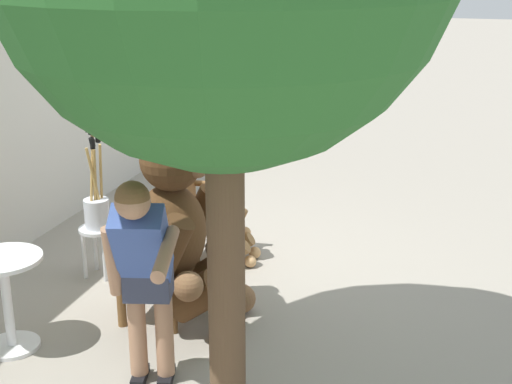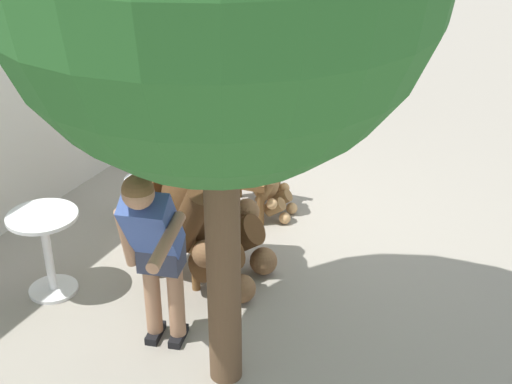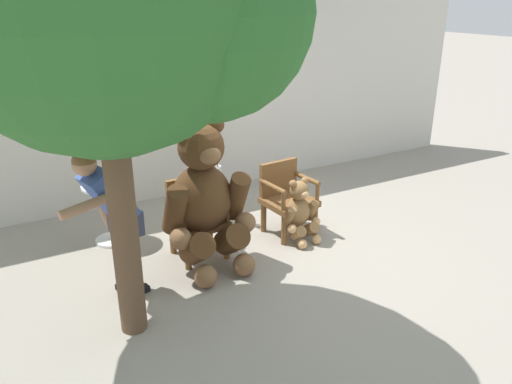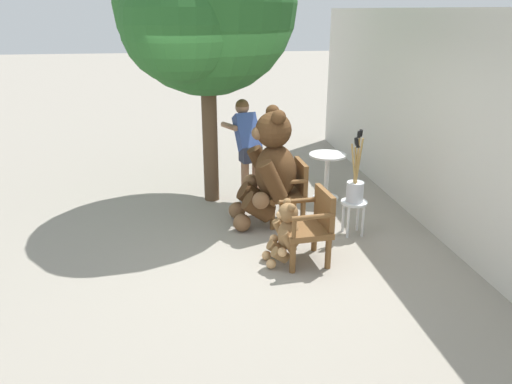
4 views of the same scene
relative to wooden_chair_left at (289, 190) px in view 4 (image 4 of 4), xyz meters
The scene contains 11 objects.
ground_plane 0.91m from the wooden_chair_left, 41.41° to the right, with size 60.00×60.00×0.00m, color gray.
back_wall 2.18m from the wooden_chair_left, 72.55° to the left, with size 10.00×0.16×2.80m, color beige.
wooden_chair_left is the anchor object (origin of this frame).
wooden_chair_right 1.17m from the wooden_chair_left, ahead, with size 0.60×0.57×0.86m.
teddy_bear_large 0.42m from the wooden_chair_left, 88.91° to the right, with size 0.96×0.91×1.60m.
teddy_bear_small 1.22m from the wooden_chair_left, 13.45° to the right, with size 0.46×0.45×0.76m.
person_visitor 1.16m from the wooden_chair_left, 156.04° to the right, with size 0.76×0.61×1.51m.
white_stool 0.93m from the wooden_chair_left, 53.76° to the left, with size 0.34×0.34×0.46m.
brush_bucket 0.95m from the wooden_chair_left, 53.66° to the left, with size 0.22×0.22×0.94m.
round_side_table 1.08m from the wooden_chair_left, 135.07° to the left, with size 0.56×0.56×0.72m.
patio_tree 2.73m from the wooden_chair_left, 130.49° to the right, with size 2.63×2.50×4.11m.
Camera 4 is at (5.67, -0.87, 2.78)m, focal length 35.00 mm.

